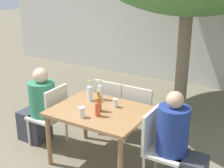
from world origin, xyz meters
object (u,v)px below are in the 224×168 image
object	(u,v)px
water_bottle_1	(90,93)
water_bottle_0	(101,92)
person_seated_1	(179,148)
drinking_glass_0	(82,112)
patio_chair_2	(112,104)
patio_chair_3	(140,111)
amber_bottle_2	(99,103)
person_seated_0	(39,109)
soda_bottle_3	(98,109)
patio_chair_0	(51,113)
drinking_glass_1	(115,103)
dining_table_front	(100,116)
patio_chair_1	(159,144)

from	to	relation	value
water_bottle_1	water_bottle_0	bearing A→B (deg)	46.64
person_seated_1	water_bottle_1	world-z (taller)	person_seated_1
person_seated_1	drinking_glass_0	bearing A→B (deg)	104.51
patio_chair_2	patio_chair_3	world-z (taller)	same
water_bottle_0	amber_bottle_2	xyz separation A→B (m)	(0.18, -0.32, -0.01)
person_seated_0	amber_bottle_2	xyz separation A→B (m)	(1.05, -0.03, 0.33)
patio_chair_2	soda_bottle_3	size ratio (longest dim) A/B	3.76
water_bottle_1	drinking_glass_0	world-z (taller)	water_bottle_1
patio_chair_0	drinking_glass_1	distance (m)	0.99
patio_chair_2	person_seated_1	distance (m)	1.45
soda_bottle_3	dining_table_front	bearing A→B (deg)	115.00
drinking_glass_0	water_bottle_0	bearing A→B (deg)	100.18
dining_table_front	patio_chair_0	size ratio (longest dim) A/B	1.30
patio_chair_3	water_bottle_1	size ratio (longest dim) A/B	3.14
dining_table_front	person_seated_0	world-z (taller)	person_seated_0
person_seated_1	drinking_glass_1	world-z (taller)	person_seated_1
water_bottle_0	drinking_glass_1	xyz separation A→B (m)	(0.29, -0.11, -0.06)
water_bottle_1	amber_bottle_2	size ratio (longest dim) A/B	1.07
water_bottle_0	amber_bottle_2	distance (m)	0.37
patio_chair_0	drinking_glass_0	bearing A→B (deg)	68.93
water_bottle_1	person_seated_1	bearing A→B (deg)	-7.89
patio_chair_1	amber_bottle_2	world-z (taller)	amber_bottle_2
person_seated_0	water_bottle_1	xyz separation A→B (m)	(0.78, 0.18, 0.34)
soda_bottle_3	drinking_glass_0	xyz separation A→B (m)	(-0.14, -0.13, -0.03)
water_bottle_1	patio_chair_0	bearing A→B (deg)	-161.46
person_seated_0	amber_bottle_2	distance (m)	1.11
patio_chair_1	patio_chair_3	world-z (taller)	same
patio_chair_2	drinking_glass_1	size ratio (longest dim) A/B	8.14
person_seated_0	amber_bottle_2	size ratio (longest dim) A/B	4.28
patio_chair_3	soda_bottle_3	distance (m)	0.92
dining_table_front	patio_chair_0	distance (m)	0.83
dining_table_front	patio_chair_3	size ratio (longest dim) A/B	1.30
patio_chair_2	water_bottle_0	size ratio (longest dim) A/B	3.15
patio_chair_3	soda_bottle_3	world-z (taller)	soda_bottle_3
amber_bottle_2	soda_bottle_3	bearing A→B (deg)	-61.49
dining_table_front	drinking_glass_0	size ratio (longest dim) A/B	8.97
dining_table_front	person_seated_1	xyz separation A→B (m)	(1.05, -0.00, -0.12)
patio_chair_3	drinking_glass_0	world-z (taller)	patio_chair_3
patio_chair_1	person_seated_1	bearing A→B (deg)	-90.00
person_seated_0	person_seated_1	bearing A→B (deg)	90.00
amber_bottle_2	drinking_glass_0	distance (m)	0.27
patio_chair_0	patio_chair_3	xyz separation A→B (m)	(1.04, 0.69, 0.00)
person_seated_1	soda_bottle_3	xyz separation A→B (m)	(-0.97, -0.16, 0.31)
water_bottle_0	drinking_glass_1	bearing A→B (deg)	-21.04
amber_bottle_2	water_bottle_1	bearing A→B (deg)	141.82
person_seated_0	drinking_glass_0	distance (m)	1.06
patio_chair_2	patio_chair_0	bearing A→B (deg)	49.80
water_bottle_1	drinking_glass_0	size ratio (longest dim) A/B	2.20
patio_chair_2	person_seated_1	xyz separation A→B (m)	(1.28, -0.69, 0.02)
patio_chair_0	patio_chair_1	xyz separation A→B (m)	(1.63, 0.00, 0.00)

